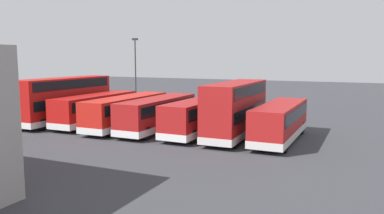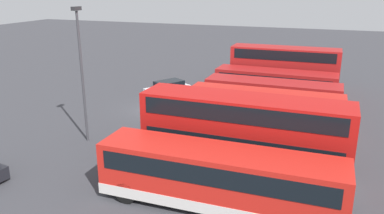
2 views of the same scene
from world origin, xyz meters
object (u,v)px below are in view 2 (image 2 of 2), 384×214
(bus_double_decker_second, at_px, (284,69))
(car_hatchback_silver, at_px, (168,89))
(bus_single_deck_fifth, at_px, (264,110))
(bus_single_deck_sixth, at_px, (248,126))
(bus_single_deck_fourth, at_px, (272,97))
(bus_double_decker_seventh, at_px, (243,134))
(bus_single_deck_far_end, at_px, (219,177))
(bus_single_deck_near_end, at_px, (286,70))
(bus_single_deck_third, at_px, (275,85))
(lamp_post_tall, at_px, (81,66))

(bus_double_decker_second, relative_size, car_hatchback_silver, 2.18)
(bus_double_decker_second, height_order, car_hatchback_silver, bus_double_decker_second)
(bus_single_deck_fifth, relative_size, bus_single_deck_sixth, 1.05)
(bus_single_deck_fourth, height_order, bus_single_deck_sixth, same)
(bus_double_decker_second, relative_size, bus_single_deck_fifth, 0.92)
(bus_single_deck_fifth, distance_m, bus_double_decker_seventh, 7.31)
(bus_double_decker_seventh, distance_m, bus_single_deck_far_end, 3.75)
(bus_single_deck_near_end, height_order, bus_single_deck_fifth, same)
(bus_double_decker_seventh, xyz_separation_m, bus_single_deck_far_end, (3.65, -0.29, -0.83))
(bus_single_deck_third, xyz_separation_m, bus_double_decker_seventh, (14.55, 0.49, 0.83))
(lamp_post_tall, bearing_deg, bus_single_deck_third, 141.42)
(bus_single_deck_fifth, bearing_deg, lamp_post_tall, -61.23)
(car_hatchback_silver, bearing_deg, bus_double_decker_second, 113.63)
(bus_single_deck_far_end, bearing_deg, bus_single_deck_third, -179.39)
(bus_single_deck_far_end, bearing_deg, bus_single_deck_fourth, 179.35)
(bus_single_deck_near_end, distance_m, bus_double_decker_second, 3.68)
(bus_double_decker_second, height_order, bus_single_deck_fifth, bus_double_decker_second)
(bus_double_decker_second, xyz_separation_m, lamp_post_tall, (16.63, -10.90, 2.71))
(bus_single_deck_third, xyz_separation_m, bus_single_deck_sixth, (11.07, 0.05, -0.00))
(bus_single_deck_near_end, relative_size, car_hatchback_silver, 2.18)
(bus_single_deck_third, height_order, bus_single_deck_sixth, same)
(bus_single_deck_near_end, distance_m, bus_single_deck_fourth, 10.88)
(car_hatchback_silver, relative_size, lamp_post_tall, 0.52)
(bus_single_deck_third, relative_size, lamp_post_tall, 1.19)
(bus_single_deck_fourth, bearing_deg, car_hatchback_silver, -105.30)
(bus_single_deck_fourth, xyz_separation_m, bus_single_deck_sixth, (7.12, -0.31, -0.00))
(bus_single_deck_fifth, height_order, bus_single_deck_far_end, same)
(bus_single_deck_fifth, height_order, lamp_post_tall, lamp_post_tall)
(bus_single_deck_sixth, distance_m, car_hatchback_silver, 14.11)
(bus_single_deck_third, relative_size, bus_single_deck_fourth, 1.00)
(bus_single_deck_third, relative_size, bus_single_deck_fifth, 0.96)
(bus_double_decker_second, bearing_deg, bus_single_deck_far_end, -0.28)
(bus_single_deck_fifth, bearing_deg, bus_single_deck_far_end, -0.77)
(car_hatchback_silver, bearing_deg, lamp_post_tall, -3.15)
(bus_single_deck_fourth, height_order, bus_double_decker_seventh, bus_double_decker_seventh)
(bus_single_deck_fourth, xyz_separation_m, bus_single_deck_fifth, (3.33, -0.01, 0.00))
(bus_double_decker_second, height_order, bus_double_decker_seventh, same)
(bus_single_deck_fifth, distance_m, bus_single_deck_sixth, 3.80)
(bus_single_deck_fourth, distance_m, lamp_post_tall, 14.83)
(bus_single_deck_fourth, distance_m, bus_single_deck_far_end, 14.24)
(bus_single_deck_sixth, bearing_deg, bus_single_deck_third, -179.76)
(bus_single_deck_far_end, bearing_deg, bus_double_decker_second, 179.72)
(bus_single_deck_sixth, xyz_separation_m, car_hatchback_silver, (-9.93, -9.98, -0.92))
(bus_single_deck_fifth, height_order, bus_double_decker_seventh, bus_double_decker_seventh)
(bus_single_deck_fourth, bearing_deg, bus_double_decker_seventh, 0.72)
(bus_single_deck_fifth, bearing_deg, car_hatchback_silver, -120.87)
(bus_single_deck_fifth, relative_size, bus_double_decker_seventh, 0.98)
(bus_double_decker_second, xyz_separation_m, bus_single_deck_third, (3.33, -0.30, -0.83))
(bus_single_deck_near_end, height_order, bus_single_deck_sixth, same)
(bus_single_deck_sixth, relative_size, car_hatchback_silver, 2.26)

